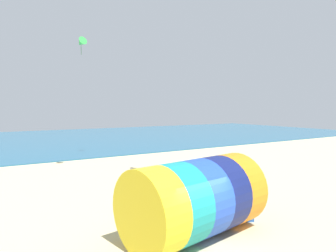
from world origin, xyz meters
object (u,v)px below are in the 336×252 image
(kite_green_delta, at_px, (81,43))
(cooler_box, at_px, (248,216))
(kite_handler, at_px, (244,198))
(giant_inflatable_tube, at_px, (195,198))

(kite_green_delta, distance_m, cooler_box, 17.64)
(kite_handler, bearing_deg, kite_green_delta, 104.63)
(kite_handler, bearing_deg, cooler_box, -113.99)
(giant_inflatable_tube, height_order, cooler_box, giant_inflatable_tube)
(giant_inflatable_tube, height_order, kite_handler, giant_inflatable_tube)
(kite_handler, bearing_deg, giant_inflatable_tube, -169.70)
(kite_green_delta, bearing_deg, cooler_box, -76.69)
(kite_handler, xyz_separation_m, kite_green_delta, (-3.58, 13.73, 9.20))
(kite_handler, height_order, kite_green_delta, kite_green_delta)
(giant_inflatable_tube, bearing_deg, kite_green_delta, 91.28)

